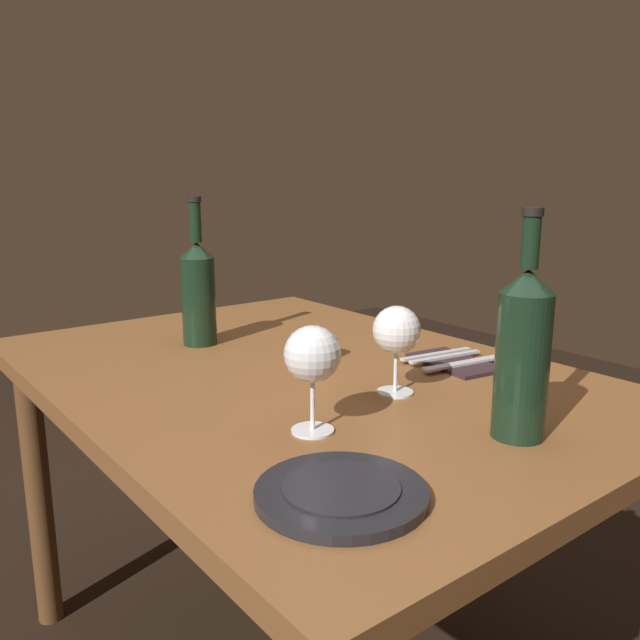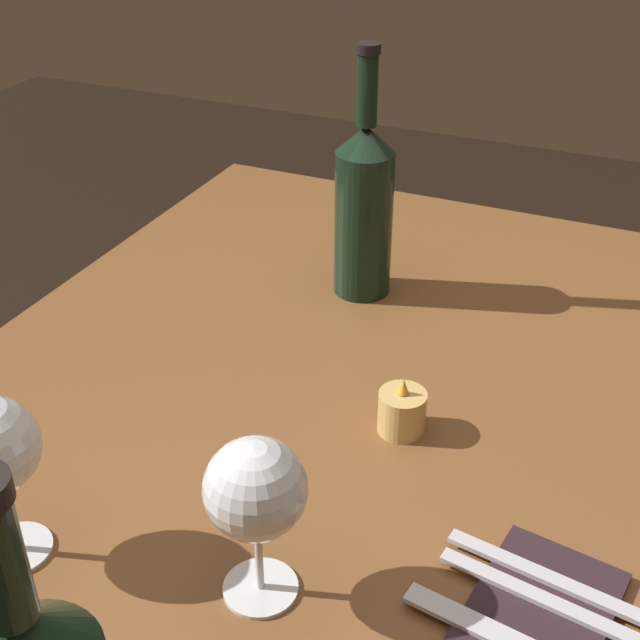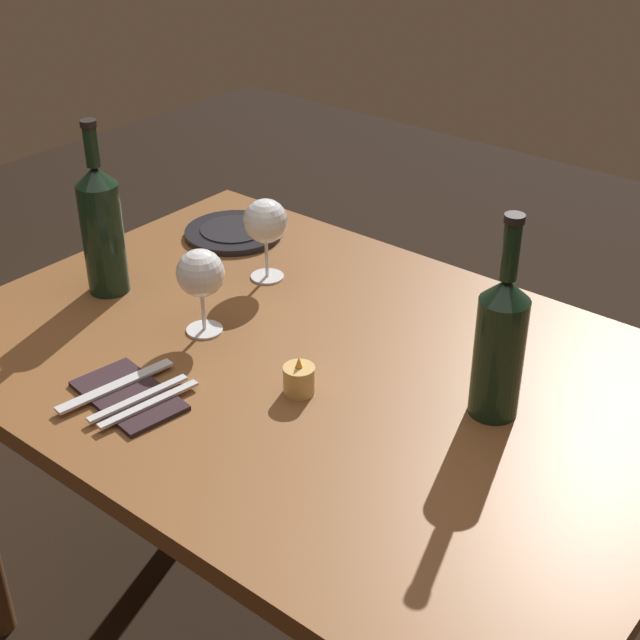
{
  "view_description": "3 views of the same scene",
  "coord_description": "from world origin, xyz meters",
  "px_view_note": "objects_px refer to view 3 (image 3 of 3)",
  "views": [
    {
      "loc": [
        1.01,
        -0.74,
        1.13
      ],
      "look_at": [
        -0.02,
        0.07,
        0.83
      ],
      "focal_mm": 36.53,
      "sensor_mm": 36.0,
      "label": 1
    },
    {
      "loc": [
        0.66,
        0.3,
        1.33
      ],
      "look_at": [
        -0.02,
        0.0,
        0.87
      ],
      "focal_mm": 48.22,
      "sensor_mm": 36.0,
      "label": 2
    },
    {
      "loc": [
        -0.83,
        1.01,
        1.59
      ],
      "look_at": [
        -0.01,
        -0.0,
        0.82
      ],
      "focal_mm": 51.23,
      "sensor_mm": 36.0,
      "label": 3
    }
  ],
  "objects_px": {
    "folded_napkin": "(129,396)",
    "fork_outer": "(149,404)",
    "dinner_plate": "(234,232)",
    "fork_inner": "(138,398)",
    "wine_glass_right": "(265,222)",
    "wine_bottle_second": "(102,227)",
    "table_knife": "(116,386)",
    "wine_glass_left": "(200,275)",
    "votive_candle": "(299,380)",
    "wine_bottle": "(500,343)"
  },
  "relations": [
    {
      "from": "folded_napkin",
      "to": "fork_outer",
      "type": "distance_m",
      "value": 0.05
    },
    {
      "from": "dinner_plate",
      "to": "fork_inner",
      "type": "distance_m",
      "value": 0.63
    },
    {
      "from": "wine_glass_right",
      "to": "dinner_plate",
      "type": "bearing_deg",
      "value": -27.95
    },
    {
      "from": "dinner_plate",
      "to": "wine_bottle_second",
      "type": "bearing_deg",
      "value": 87.39
    },
    {
      "from": "table_knife",
      "to": "fork_outer",
      "type": "bearing_deg",
      "value": 180.0
    },
    {
      "from": "fork_inner",
      "to": "fork_outer",
      "type": "bearing_deg",
      "value": 180.0
    },
    {
      "from": "table_knife",
      "to": "fork_inner",
      "type": "bearing_deg",
      "value": 180.0
    },
    {
      "from": "wine_glass_left",
      "to": "table_knife",
      "type": "relative_size",
      "value": 0.76
    },
    {
      "from": "votive_candle",
      "to": "fork_inner",
      "type": "height_order",
      "value": "votive_candle"
    },
    {
      "from": "wine_glass_left",
      "to": "fork_outer",
      "type": "height_order",
      "value": "wine_glass_left"
    },
    {
      "from": "wine_glass_right",
      "to": "table_knife",
      "type": "xyz_separation_m",
      "value": [
        -0.07,
        0.45,
        -0.11
      ]
    },
    {
      "from": "wine_glass_left",
      "to": "wine_bottle",
      "type": "height_order",
      "value": "wine_bottle"
    },
    {
      "from": "wine_bottle",
      "to": "wine_glass_left",
      "type": "bearing_deg",
      "value": 12.08
    },
    {
      "from": "folded_napkin",
      "to": "fork_inner",
      "type": "height_order",
      "value": "fork_inner"
    },
    {
      "from": "wine_bottle_second",
      "to": "dinner_plate",
      "type": "bearing_deg",
      "value": -92.61
    },
    {
      "from": "folded_napkin",
      "to": "table_knife",
      "type": "distance_m",
      "value": 0.03
    },
    {
      "from": "dinner_plate",
      "to": "wine_glass_right",
      "type": "bearing_deg",
      "value": 152.05
    },
    {
      "from": "wine_bottle",
      "to": "folded_napkin",
      "type": "height_order",
      "value": "wine_bottle"
    },
    {
      "from": "dinner_plate",
      "to": "folded_napkin",
      "type": "xyz_separation_m",
      "value": [
        -0.29,
        0.55,
        -0.0
      ]
    },
    {
      "from": "wine_glass_left",
      "to": "dinner_plate",
      "type": "bearing_deg",
      "value": -53.66
    },
    {
      "from": "wine_bottle_second",
      "to": "fork_outer",
      "type": "bearing_deg",
      "value": 148.77
    },
    {
      "from": "fork_inner",
      "to": "votive_candle",
      "type": "bearing_deg",
      "value": -133.74
    },
    {
      "from": "fork_outer",
      "to": "dinner_plate",
      "type": "bearing_deg",
      "value": -57.96
    },
    {
      "from": "wine_glass_left",
      "to": "dinner_plate",
      "type": "xyz_separation_m",
      "value": [
        0.24,
        -0.32,
        -0.11
      ]
    },
    {
      "from": "wine_glass_left",
      "to": "wine_bottle_second",
      "type": "distance_m",
      "value": 0.25
    },
    {
      "from": "fork_inner",
      "to": "table_knife",
      "type": "distance_m",
      "value": 0.05
    },
    {
      "from": "wine_glass_right",
      "to": "fork_inner",
      "type": "xyz_separation_m",
      "value": [
        -0.13,
        0.45,
        -0.11
      ]
    },
    {
      "from": "fork_inner",
      "to": "fork_outer",
      "type": "distance_m",
      "value": 0.03
    },
    {
      "from": "wine_glass_right",
      "to": "fork_outer",
      "type": "bearing_deg",
      "value": 109.05
    },
    {
      "from": "dinner_plate",
      "to": "fork_inner",
      "type": "bearing_deg",
      "value": 120.12
    },
    {
      "from": "wine_glass_left",
      "to": "votive_candle",
      "type": "xyz_separation_m",
      "value": [
        -0.26,
        0.04,
        -0.09
      ]
    },
    {
      "from": "wine_bottle",
      "to": "votive_candle",
      "type": "relative_size",
      "value": 5.01
    },
    {
      "from": "wine_bottle_second",
      "to": "wine_bottle",
      "type": "bearing_deg",
      "value": -171.29
    },
    {
      "from": "wine_bottle_second",
      "to": "table_knife",
      "type": "distance_m",
      "value": 0.37
    },
    {
      "from": "votive_candle",
      "to": "dinner_plate",
      "type": "relative_size",
      "value": 0.32
    },
    {
      "from": "fork_inner",
      "to": "fork_outer",
      "type": "xyz_separation_m",
      "value": [
        -0.03,
        0.0,
        0.0
      ]
    },
    {
      "from": "wine_bottle",
      "to": "table_knife",
      "type": "height_order",
      "value": "wine_bottle"
    },
    {
      "from": "folded_napkin",
      "to": "table_knife",
      "type": "bearing_deg",
      "value": 0.0
    },
    {
      "from": "folded_napkin",
      "to": "table_knife",
      "type": "xyz_separation_m",
      "value": [
        0.03,
        0.0,
        0.01
      ]
    },
    {
      "from": "dinner_plate",
      "to": "fork_outer",
      "type": "xyz_separation_m",
      "value": [
        -0.34,
        0.55,
        0.0
      ]
    },
    {
      "from": "wine_bottle",
      "to": "fork_inner",
      "type": "relative_size",
      "value": 1.86
    },
    {
      "from": "wine_glass_left",
      "to": "folded_napkin",
      "type": "distance_m",
      "value": 0.26
    },
    {
      "from": "votive_candle",
      "to": "wine_bottle_second",
      "type": "bearing_deg",
      "value": -3.6
    },
    {
      "from": "wine_glass_left",
      "to": "wine_bottle",
      "type": "bearing_deg",
      "value": -167.92
    },
    {
      "from": "votive_candle",
      "to": "fork_outer",
      "type": "bearing_deg",
      "value": 50.59
    },
    {
      "from": "wine_glass_left",
      "to": "dinner_plate",
      "type": "height_order",
      "value": "wine_glass_left"
    },
    {
      "from": "dinner_plate",
      "to": "table_knife",
      "type": "xyz_separation_m",
      "value": [
        -0.26,
        0.55,
        0.0
      ]
    },
    {
      "from": "wine_glass_left",
      "to": "folded_napkin",
      "type": "relative_size",
      "value": 0.78
    },
    {
      "from": "wine_bottle_second",
      "to": "fork_inner",
      "type": "bearing_deg",
      "value": 146.9
    },
    {
      "from": "wine_glass_left",
      "to": "folded_napkin",
      "type": "bearing_deg",
      "value": 103.69
    }
  ]
}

